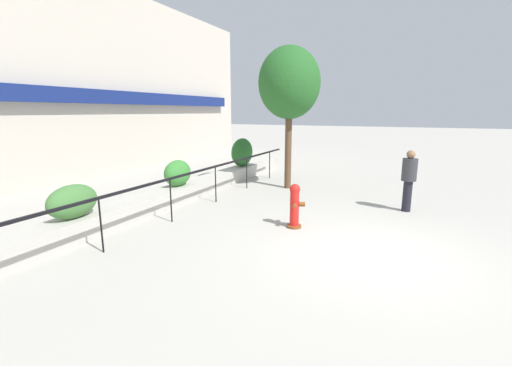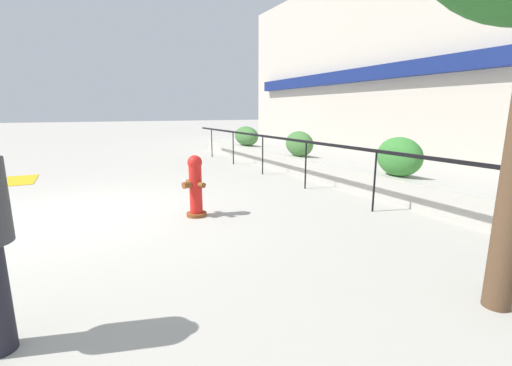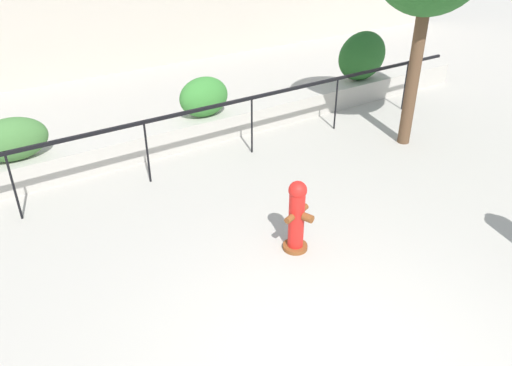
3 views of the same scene
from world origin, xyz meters
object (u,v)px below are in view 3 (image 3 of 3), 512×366
at_px(fire_hydrant, 297,216).
at_px(hedge_bush_3, 362,56).
at_px(hedge_bush_2, 204,97).
at_px(hedge_bush_1, 12,140).

bearing_deg(fire_hydrant, hedge_bush_3, 38.46).
xyz_separation_m(hedge_bush_2, hedge_bush_3, (4.34, 0.00, 0.18)).
bearing_deg(hedge_bush_1, hedge_bush_3, 0.00).
bearing_deg(hedge_bush_2, fire_hydrant, -101.06).
height_order(hedge_bush_1, fire_hydrant, hedge_bush_1).
distance_m(hedge_bush_1, fire_hydrant, 4.97).
relative_size(hedge_bush_2, hedge_bush_3, 0.75).
xyz_separation_m(hedge_bush_1, fire_hydrant, (2.81, -4.08, -0.32)).
xyz_separation_m(hedge_bush_3, fire_hydrant, (-5.14, -4.08, -0.53)).
height_order(hedge_bush_1, hedge_bush_3, hedge_bush_3).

